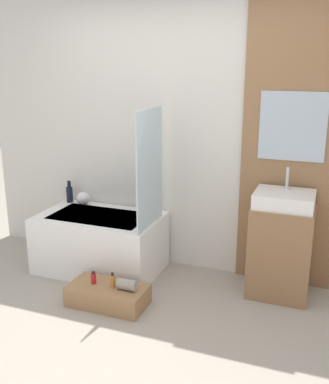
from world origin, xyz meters
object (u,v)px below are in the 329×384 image
(bathtub, at_px, (100,242))
(sink, at_px, (284,199))
(bottle_soap_primary, at_px, (94,278))
(vase_tall_dark, at_px, (70,193))
(bottle_soap_secondary, at_px, (113,281))
(wooden_step_bench, at_px, (108,295))
(vase_round_light, at_px, (83,198))

(bathtub, bearing_deg, sink, 4.08)
(sink, bearing_deg, bottle_soap_primary, -153.84)
(vase_tall_dark, bearing_deg, bottle_soap_secondary, -42.88)
(bathtub, xyz_separation_m, sink, (1.69, 0.12, 0.59))
(bathtub, relative_size, sink, 2.41)
(wooden_step_bench, xyz_separation_m, bottle_soap_secondary, (0.05, 0.00, 0.14))
(sink, height_order, vase_tall_dark, sink)
(bathtub, height_order, vase_tall_dark, vase_tall_dark)
(wooden_step_bench, distance_m, vase_round_light, 1.21)
(wooden_step_bench, relative_size, vase_round_light, 4.87)
(bathtub, distance_m, sink, 1.79)
(sink, height_order, vase_round_light, sink)
(bathtub, xyz_separation_m, vase_round_light, (-0.32, 0.25, 0.34))
(bathtub, height_order, bottle_soap_primary, bathtub)
(bathtub, bearing_deg, bottle_soap_secondary, -53.60)
(bathtub, xyz_separation_m, bottle_soap_secondary, (0.43, -0.58, -0.05))
(vase_round_light, height_order, bottle_soap_secondary, vase_round_light)
(bottle_soap_primary, bearing_deg, sink, 26.16)
(wooden_step_bench, relative_size, bottle_soap_primary, 5.97)
(sink, distance_m, vase_tall_dark, 2.20)
(wooden_step_bench, xyz_separation_m, vase_round_light, (-0.70, 0.83, 0.53))
(sink, bearing_deg, vase_round_light, 176.44)
(vase_round_light, xyz_separation_m, bottle_soap_primary, (0.57, -0.83, -0.40))
(vase_round_light, height_order, bottle_soap_primary, vase_round_light)
(vase_tall_dark, bearing_deg, sink, -4.15)
(bathtub, relative_size, vase_tall_dark, 5.11)
(wooden_step_bench, bearing_deg, bottle_soap_primary, 180.00)
(wooden_step_bench, xyz_separation_m, bottle_soap_primary, (-0.13, 0.00, 0.13))
(bottle_soap_secondary, bearing_deg, bottle_soap_primary, 180.00)
(wooden_step_bench, xyz_separation_m, sink, (1.31, 0.71, 0.78))
(vase_round_light, bearing_deg, bottle_soap_primary, -55.42)
(vase_round_light, distance_m, bottle_soap_secondary, 1.19)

